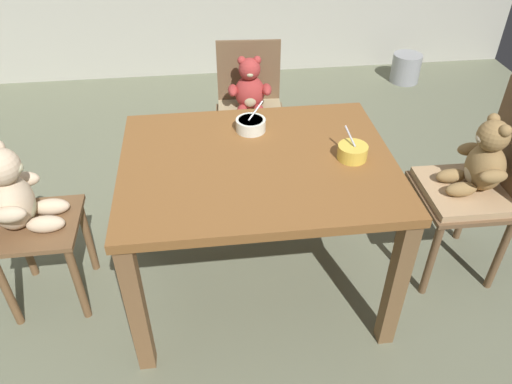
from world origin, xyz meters
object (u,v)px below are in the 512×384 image
teddy_chair_near_left (16,203)px  teddy_chair_near_right (478,176)px  metal_pail (406,68)px  teddy_chair_far_center (250,104)px  porridge_bowl_white_far_center (251,125)px  dining_table (257,181)px  porridge_bowl_yellow_near_right (352,152)px

teddy_chair_near_left → teddy_chair_near_right: bearing=-1.3°
teddy_chair_near_left → metal_pail: (2.56, 2.11, -0.44)m
teddy_chair_far_center → metal_pail: (1.49, 1.27, -0.40)m
teddy_chair_far_center → porridge_bowl_white_far_center: bearing=-2.2°
dining_table → porridge_bowl_yellow_near_right: bearing=-4.8°
dining_table → metal_pail: 2.70m
teddy_chair_near_right → porridge_bowl_yellow_near_right: 0.65m
teddy_chair_near_left → dining_table: bearing=-2.7°
metal_pail → teddy_chair_near_left: bearing=-140.5°
teddy_chair_near_right → teddy_chair_far_center: (-0.94, 0.87, -0.03)m
teddy_chair_far_center → porridge_bowl_yellow_near_right: (0.32, -0.91, 0.23)m
porridge_bowl_white_far_center → porridge_bowl_yellow_near_right: same height
dining_table → teddy_chair_near_left: size_ratio=1.18×
teddy_chair_far_center → porridge_bowl_white_far_center: 0.68m
teddy_chair_far_center → teddy_chair_near_left: teddy_chair_near_left is taller
teddy_chair_near_right → porridge_bowl_white_far_center: bearing=-12.1°
dining_table → teddy_chair_near_right: teddy_chair_near_right is taller
metal_pail → porridge_bowl_yellow_near_right: bearing=-118.2°
metal_pail → teddy_chair_near_right: bearing=-104.4°
dining_table → porridge_bowl_yellow_near_right: size_ratio=8.72×
teddy_chair_far_center → porridge_bowl_yellow_near_right: same height
teddy_chair_near_right → metal_pail: teddy_chair_near_right is taller
teddy_chair_near_right → porridge_bowl_yellow_near_right: teddy_chair_near_right is taller
porridge_bowl_white_far_center → metal_pail: porridge_bowl_white_far_center is taller
teddy_chair_near_left → porridge_bowl_white_far_center: teddy_chair_near_left is taller
teddy_chair_near_right → metal_pail: size_ratio=3.88×
dining_table → teddy_chair_near_right: bearing=0.6°
dining_table → metal_pail: dining_table is taller
dining_table → teddy_chair_near_left: bearing=177.8°
teddy_chair_far_center → porridge_bowl_yellow_near_right: size_ratio=6.56×
porridge_bowl_yellow_near_right → metal_pail: size_ratio=0.53×
teddy_chair_far_center → metal_pail: bearing=134.2°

